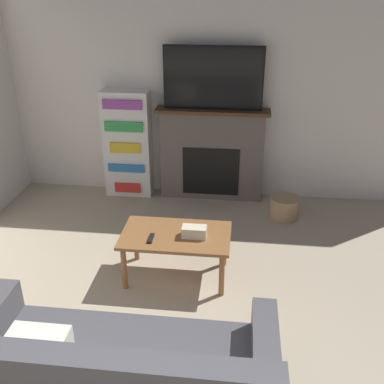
{
  "coord_description": "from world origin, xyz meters",
  "views": [
    {
      "loc": [
        0.39,
        -1.29,
        2.59
      ],
      "look_at": [
        -0.05,
        2.5,
        0.75
      ],
      "focal_mm": 42.0,
      "sensor_mm": 36.0,
      "label": 1
    }
  ],
  "objects_px": {
    "fireplace": "(212,154)",
    "storage_basket": "(284,207)",
    "tv": "(213,78)",
    "coffee_table": "(176,240)",
    "bookshelf": "(128,144)",
    "couch": "(117,383)"
  },
  "relations": [
    {
      "from": "fireplace",
      "to": "storage_basket",
      "type": "bearing_deg",
      "value": -27.62
    },
    {
      "from": "bookshelf",
      "to": "tv",
      "type": "bearing_deg",
      "value": 0.13
    },
    {
      "from": "bookshelf",
      "to": "storage_basket",
      "type": "xyz_separation_m",
      "value": [
        1.97,
        -0.45,
        -0.55
      ]
    },
    {
      "from": "coffee_table",
      "to": "bookshelf",
      "type": "bearing_deg",
      "value": 116.49
    },
    {
      "from": "couch",
      "to": "storage_basket",
      "type": "relative_size",
      "value": 5.6
    },
    {
      "from": "storage_basket",
      "to": "coffee_table",
      "type": "bearing_deg",
      "value": -130.14
    },
    {
      "from": "bookshelf",
      "to": "storage_basket",
      "type": "bearing_deg",
      "value": -12.89
    },
    {
      "from": "fireplace",
      "to": "tv",
      "type": "xyz_separation_m",
      "value": [
        0.0,
        -0.02,
        0.94
      ]
    },
    {
      "from": "bookshelf",
      "to": "coffee_table",
      "type": "bearing_deg",
      "value": -63.51
    },
    {
      "from": "fireplace",
      "to": "storage_basket",
      "type": "distance_m",
      "value": 1.12
    },
    {
      "from": "bookshelf",
      "to": "storage_basket",
      "type": "relative_size",
      "value": 3.89
    },
    {
      "from": "tv",
      "to": "couch",
      "type": "xyz_separation_m",
      "value": [
        -0.33,
        -3.3,
        -1.23
      ]
    },
    {
      "from": "fireplace",
      "to": "coffee_table",
      "type": "xyz_separation_m",
      "value": [
        -0.19,
        -1.77,
        -0.18
      ]
    },
    {
      "from": "coffee_table",
      "to": "couch",
      "type": "bearing_deg",
      "value": -95.22
    },
    {
      "from": "fireplace",
      "to": "tv",
      "type": "distance_m",
      "value": 0.94
    },
    {
      "from": "tv",
      "to": "couch",
      "type": "height_order",
      "value": "tv"
    },
    {
      "from": "couch",
      "to": "tv",
      "type": "bearing_deg",
      "value": 84.22
    },
    {
      "from": "tv",
      "to": "coffee_table",
      "type": "bearing_deg",
      "value": -96.27
    },
    {
      "from": "fireplace",
      "to": "storage_basket",
      "type": "xyz_separation_m",
      "value": [
        0.9,
        -0.47,
        -0.45
      ]
    },
    {
      "from": "couch",
      "to": "bookshelf",
      "type": "height_order",
      "value": "bookshelf"
    },
    {
      "from": "coffee_table",
      "to": "storage_basket",
      "type": "xyz_separation_m",
      "value": [
        1.1,
        1.3,
        -0.27
      ]
    },
    {
      "from": "tv",
      "to": "storage_basket",
      "type": "distance_m",
      "value": 1.72
    }
  ]
}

